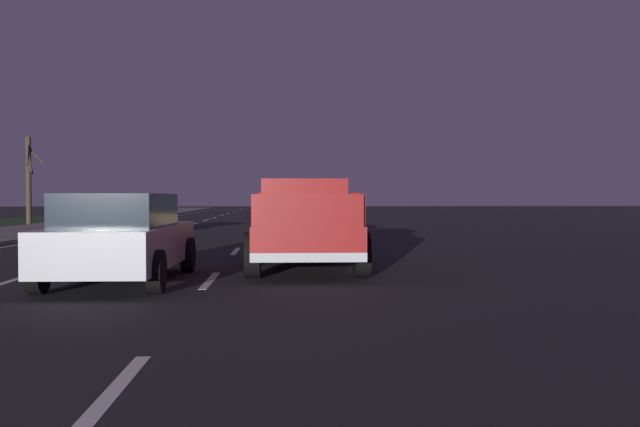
# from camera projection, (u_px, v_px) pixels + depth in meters

# --- Properties ---
(ground) EXTENTS (144.00, 144.00, 0.00)m
(ground) POSITION_uv_depth(u_px,v_px,m) (209.00, 233.00, 27.70)
(ground) COLOR black
(sidewalk_shoulder) EXTENTS (108.00, 4.00, 0.12)m
(sidewalk_shoulder) POSITION_uv_depth(u_px,v_px,m) (22.00, 232.00, 27.30)
(sidewalk_shoulder) COLOR slate
(sidewalk_shoulder) RESTS_ON ground
(lane_markings) EXTENTS (108.00, 7.04, 0.01)m
(lane_markings) POSITION_uv_depth(u_px,v_px,m) (147.00, 229.00, 30.61)
(lane_markings) COLOR silver
(lane_markings) RESTS_ON ground
(pickup_truck) EXTENTS (5.44, 2.31, 1.87)m
(pickup_truck) POSITION_uv_depth(u_px,v_px,m) (305.00, 223.00, 14.55)
(pickup_truck) COLOR maroon
(pickup_truck) RESTS_ON ground
(sedan_silver) EXTENTS (4.44, 2.08, 1.54)m
(sedan_silver) POSITION_uv_depth(u_px,v_px,m) (121.00, 237.00, 11.79)
(sedan_silver) COLOR #B2B5BA
(sedan_silver) RESTS_ON ground
(sedan_red) EXTENTS (4.40, 2.02, 1.54)m
(sedan_red) POSITION_uv_depth(u_px,v_px,m) (288.00, 208.00, 42.09)
(sedan_red) COLOR maroon
(sedan_red) RESTS_ON ground
(sedan_white) EXTENTS (4.41, 2.03, 1.54)m
(sedan_white) POSITION_uv_depth(u_px,v_px,m) (108.00, 215.00, 25.76)
(sedan_white) COLOR silver
(sedan_white) RESTS_ON ground
(sedan_tan) EXTENTS (4.43, 2.08, 1.54)m
(sedan_tan) POSITION_uv_depth(u_px,v_px,m) (290.00, 218.00, 22.17)
(sedan_tan) COLOR #9E845B
(sedan_tan) RESTS_ON ground
(bare_tree_far) EXTENTS (1.60, 0.99, 4.63)m
(bare_tree_far) POSITION_uv_depth(u_px,v_px,m) (29.00, 178.00, 35.97)
(bare_tree_far) COLOR #423323
(bare_tree_far) RESTS_ON ground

